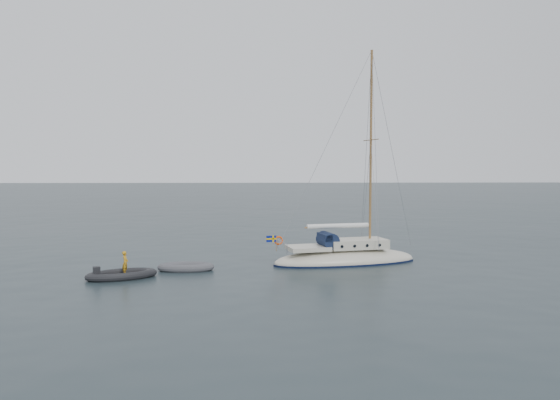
{
  "coord_description": "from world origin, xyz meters",
  "views": [
    {
      "loc": [
        -2.2,
        -28.3,
        5.65
      ],
      "look_at": [
        -1.31,
        0.0,
        3.85
      ],
      "focal_mm": 35.0,
      "sensor_mm": 36.0,
      "label": 1
    }
  ],
  "objects": [
    {
      "name": "sailboat",
      "position": [
        2.57,
        2.82,
        0.97
      ],
      "size": [
        9.0,
        2.7,
        12.82
      ],
      "rotation": [
        0.0,
        0.0,
        0.23
      ],
      "color": "beige",
      "rests_on": "ground"
    },
    {
      "name": "rib",
      "position": [
        -9.3,
        -1.08,
        0.22
      ],
      "size": [
        3.56,
        1.62,
        1.38
      ],
      "rotation": [
        0.0,
        0.0,
        0.43
      ],
      "color": "black",
      "rests_on": "ground"
    },
    {
      "name": "ground",
      "position": [
        0.0,
        0.0,
        0.0
      ],
      "size": [
        300.0,
        300.0,
        0.0
      ],
      "primitive_type": "plane",
      "color": "black",
      "rests_on": "ground"
    },
    {
      "name": "dinghy",
      "position": [
        -6.35,
        0.85,
        0.19
      ],
      "size": [
        3.04,
        1.37,
        0.44
      ],
      "rotation": [
        0.0,
        0.0,
        0.04
      ],
      "color": "#515156",
      "rests_on": "ground"
    }
  ]
}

